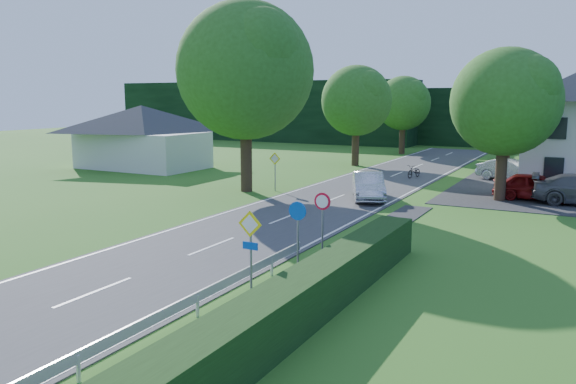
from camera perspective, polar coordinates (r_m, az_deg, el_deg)
The scene contains 24 objects.
road at distance 29.03m, azimuth 1.57°, elevation -1.94°, with size 7.00×80.00×0.04m, color #38393B.
parking_pad at distance 38.88m, azimuth 26.77°, elevation -0.04°, with size 14.00×16.00×0.04m, color #242427.
line_edge_left at distance 30.59m, azimuth -3.88°, elevation -1.32°, with size 0.12×80.00×0.01m, color white.
line_edge_right at distance 27.75m, azimuth 7.58°, elevation -2.50°, with size 0.12×80.00×0.01m, color white.
line_centre at distance 29.03m, azimuth 1.57°, elevation -1.89°, with size 0.12×80.00×0.01m, color white, non-canonical shape.
tree_main at distance 34.90m, azimuth -4.34°, elevation 9.55°, with size 9.40×9.40×11.64m, color #285218, non-canonical shape.
tree_left_far at distance 48.80m, azimuth 6.93°, elevation 7.70°, with size 7.00×7.00×8.58m, color #285218, non-canonical shape.
tree_right_far at distance 47.80m, azimuth 21.48°, elevation 7.38°, with size 7.40×7.40×9.09m, color #285218, non-canonical shape.
tree_left_back at distance 60.00m, azimuth 11.59°, elevation 7.66°, with size 6.60×6.60×8.07m, color #285218, non-canonical shape.
tree_right_back at distance 55.89m, azimuth 21.41°, elevation 6.81°, with size 6.20×6.20×7.56m, color #285218, non-canonical shape.
tree_right_mid at distance 33.74m, azimuth 21.09°, elevation 6.35°, with size 7.00×7.00×8.58m, color #285218, non-canonical shape.
treeline_left at distance 78.81m, azimuth -2.97°, elevation 8.21°, with size 44.00×6.00×8.00m, color black.
treeline_right at distance 71.64m, azimuth 24.57°, elevation 6.84°, with size 30.00×5.00×7.00m, color black.
bungalow_left at distance 48.34m, azimuth -14.58°, elevation 5.57°, with size 11.00×6.50×5.20m.
streetlight at distance 35.77m, azimuth 20.82°, elevation 6.79°, with size 2.03×0.18×8.00m.
sign_priority_right at distance 16.35m, azimuth -3.85°, elevation -4.63°, with size 0.78×0.09×2.59m.
sign_roundabout at distance 18.92m, azimuth 0.98°, elevation -3.04°, with size 0.64×0.08×2.37m.
sign_speed_limit at distance 20.65m, azimuth 3.51°, elevation -1.72°, with size 0.64×0.11×2.37m.
sign_priority_left at distance 35.20m, azimuth -1.34°, elevation 2.88°, with size 0.78×0.09×2.44m.
moving_car at distance 32.46m, azimuth 8.16°, elevation 0.62°, with size 1.65×4.73×1.56m, color silver.
motorcycle at distance 42.00m, azimuth 12.69°, elevation 2.07°, with size 0.62×1.79×0.94m, color black.
parked_car_red at distance 34.88m, azimuth 23.83°, elevation 0.50°, with size 1.82×4.53×1.54m, color #680B0B.
parked_car_silver_a at distance 42.51m, azimuth 21.67°, elevation 2.09°, with size 1.58×4.54×1.50m, color #AEAEB3.
parasol at distance 40.76m, azimuth 26.07°, elevation 1.71°, with size 1.95×1.99×1.79m, color red.
Camera 1 is at (12.73, -5.44, 5.79)m, focal length 35.00 mm.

